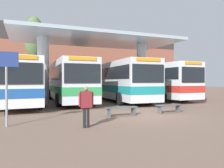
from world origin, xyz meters
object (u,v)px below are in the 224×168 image
(transit_bus_left_bay, at_px, (17,81))
(transit_bus_right_bay, at_px, (120,80))
(parked_car_street, at_px, (28,87))
(transit_bus_far_right_bay, at_px, (152,80))
(waiting_bench_mid_platform, at_px, (169,107))
(pedestrian_waiting, at_px, (86,103))
(poplar_tree_behind_left, at_px, (34,39))
(info_sign_platform, at_px, (6,73))
(waiting_bench_near_pillar, at_px, (121,109))
(transit_bus_center_bay, at_px, (68,80))

(transit_bus_left_bay, bearing_deg, transit_bus_right_bay, 176.40)
(transit_bus_left_bay, bearing_deg, parked_car_street, -97.52)
(transit_bus_far_right_bay, xyz_separation_m, waiting_bench_mid_platform, (-4.44, -8.68, -1.53))
(pedestrian_waiting, distance_m, poplar_tree_behind_left, 19.27)
(transit_bus_far_right_bay, xyz_separation_m, info_sign_platform, (-12.75, -9.38, 0.26))
(transit_bus_left_bay, distance_m, waiting_bench_near_pillar, 9.35)
(waiting_bench_near_pillar, relative_size, poplar_tree_behind_left, 0.19)
(waiting_bench_near_pillar, distance_m, poplar_tree_behind_left, 17.85)
(waiting_bench_mid_platform, distance_m, pedestrian_waiting, 5.84)
(waiting_bench_near_pillar, xyz_separation_m, pedestrian_waiting, (-2.45, -2.06, 0.63))
(transit_bus_right_bay, xyz_separation_m, pedestrian_waiting, (-5.78, -9.62, -0.91))
(transit_bus_left_bay, xyz_separation_m, info_sign_platform, (-0.21, -8.39, 0.31))
(transit_bus_left_bay, height_order, poplar_tree_behind_left, poplar_tree_behind_left)
(info_sign_platform, distance_m, parked_car_street, 20.60)
(poplar_tree_behind_left, distance_m, parked_car_street, 6.64)
(transit_bus_center_bay, distance_m, pedestrian_waiting, 10.78)
(info_sign_platform, bearing_deg, transit_bus_far_right_bay, 36.36)
(transit_bus_far_right_bay, height_order, parked_car_street, transit_bus_far_right_bay)
(poplar_tree_behind_left, bearing_deg, transit_bus_center_bay, -72.92)
(transit_bus_right_bay, xyz_separation_m, parked_car_street, (-7.43, 12.27, -0.83))
(transit_bus_center_bay, relative_size, poplar_tree_behind_left, 1.22)
(transit_bus_right_bay, distance_m, waiting_bench_near_pillar, 8.40)
(waiting_bench_near_pillar, relative_size, info_sign_platform, 0.59)
(transit_bus_left_bay, height_order, pedestrian_waiting, transit_bus_left_bay)
(waiting_bench_mid_platform, height_order, info_sign_platform, info_sign_platform)
(transit_bus_center_bay, distance_m, waiting_bench_mid_platform, 9.65)
(waiting_bench_near_pillar, height_order, parked_car_street, parked_car_street)
(pedestrian_waiting, bearing_deg, poplar_tree_behind_left, 94.11)
(waiting_bench_near_pillar, bearing_deg, pedestrian_waiting, -139.93)
(transit_bus_far_right_bay, relative_size, parked_car_street, 2.73)
(transit_bus_far_right_bay, bearing_deg, pedestrian_waiting, 45.76)
(transit_bus_left_bay, distance_m, transit_bus_far_right_bay, 12.58)
(pedestrian_waiting, bearing_deg, info_sign_platform, 155.65)
(transit_bus_far_right_bay, bearing_deg, parked_car_street, -45.69)
(pedestrian_waiting, xyz_separation_m, parked_car_street, (-1.65, 21.89, 0.08))
(transit_bus_right_bay, height_order, waiting_bench_mid_platform, transit_bus_right_bay)
(waiting_bench_mid_platform, xyz_separation_m, pedestrian_waiting, (-5.43, -2.06, 0.64))
(waiting_bench_near_pillar, distance_m, pedestrian_waiting, 3.26)
(pedestrian_waiting, relative_size, poplar_tree_behind_left, 0.17)
(transit_bus_left_bay, xyz_separation_m, waiting_bench_near_pillar, (5.11, -7.69, -1.46))
(transit_bus_center_bay, bearing_deg, info_sign_platform, 67.24)
(waiting_bench_mid_platform, height_order, pedestrian_waiting, pedestrian_waiting)
(waiting_bench_mid_platform, relative_size, poplar_tree_behind_left, 0.17)
(transit_bus_center_bay, bearing_deg, waiting_bench_mid_platform, 117.05)
(info_sign_platform, bearing_deg, waiting_bench_mid_platform, 4.85)
(transit_bus_right_bay, height_order, poplar_tree_behind_left, poplar_tree_behind_left)
(waiting_bench_near_pillar, height_order, waiting_bench_mid_platform, same)
(transit_bus_far_right_bay, relative_size, waiting_bench_mid_platform, 7.05)
(transit_bus_left_bay, xyz_separation_m, poplar_tree_behind_left, (1.62, 8.63, 4.86))
(poplar_tree_behind_left, bearing_deg, transit_bus_right_bay, -52.09)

